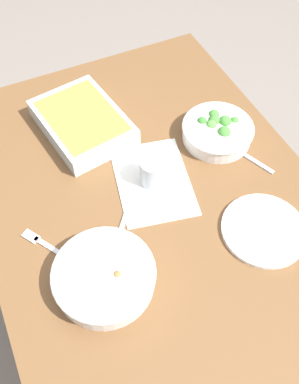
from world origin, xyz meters
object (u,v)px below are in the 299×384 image
stew_bowl (104,276)px  spoon_by_broccoli (241,152)px  fork_on_table (46,245)px  broccoli_bowl (217,131)px  side_plate (264,230)px  spoon_by_stew (116,245)px  drink_cup (153,173)px  baking_dish (82,122)px

stew_bowl → spoon_by_broccoli: 0.55m
fork_on_table → broccoli_bowl: bearing=-76.4°
broccoli_bowl → side_plate: bearing=170.8°
side_plate → spoon_by_stew: size_ratio=1.47×
side_plate → fork_on_table: size_ratio=1.39×
spoon_by_stew → fork_on_table: (0.08, 0.16, -0.00)m
drink_cup → fork_on_table: 0.34m
baking_dish → fork_on_table: bearing=146.7°
stew_bowl → baking_dish: (0.49, -0.12, 0.00)m
side_plate → spoon_by_broccoli: 0.27m
side_plate → spoon_by_stew: (0.12, 0.36, -0.00)m
baking_dish → drink_cup: (-0.27, -0.11, 0.00)m
broccoli_bowl → side_plate: 0.34m
broccoli_bowl → spoon_by_broccoli: broccoli_bowl is taller
fork_on_table → baking_dish: bearing=-33.3°
side_plate → drink_cup: bearing=35.5°
stew_bowl → broccoli_bowl: 0.56m
stew_bowl → broccoli_bowl: (0.29, -0.48, -0.00)m
fork_on_table → drink_cup: bearing=-78.0°
spoon_by_stew → spoon_by_broccoli: 0.47m
broccoli_bowl → drink_cup: drink_cup is taller
drink_cup → fork_on_table: (-0.07, 0.33, -0.04)m
stew_bowl → spoon_by_stew: stew_bowl is taller
fork_on_table → side_plate: bearing=-110.6°
spoon_by_broccoli → broccoli_bowl: bearing=22.0°
baking_dish → fork_on_table: baking_dish is taller
baking_dish → fork_on_table: (-0.34, 0.22, -0.03)m
broccoli_bowl → baking_dish: 0.41m
drink_cup → spoon_by_stew: (-0.15, 0.17, -0.03)m
broccoli_bowl → drink_cup: (-0.07, 0.24, 0.01)m
fork_on_table → spoon_by_broccoli: bearing=-84.9°
baking_dish → broccoli_bowl: bearing=-119.7°
spoon_by_broccoli → baking_dish: bearing=53.6°
broccoli_bowl → spoon_by_broccoli: size_ratio=1.27×
drink_cup → spoon_by_stew: 0.23m
stew_bowl → fork_on_table: 0.18m
stew_bowl → spoon_by_stew: size_ratio=1.64×
stew_bowl → spoon_by_broccoli: size_ratio=1.45×
drink_cup → fork_on_table: bearing=102.0°
broccoli_bowl → drink_cup: bearing=105.7°
side_plate → spoon_by_stew: 0.38m
baking_dish → spoon_by_broccoli: (-0.29, -0.39, -0.03)m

